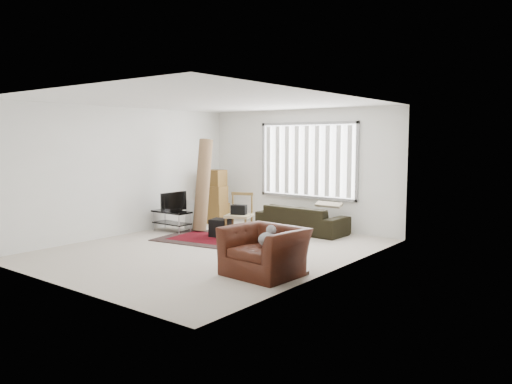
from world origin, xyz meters
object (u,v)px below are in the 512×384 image
(tv_stand, at_px, (172,217))
(side_chair, at_px, (239,213))
(moving_boxes, at_px, (215,198))
(armchair, at_px, (265,248))
(sofa, at_px, (302,215))

(tv_stand, distance_m, side_chair, 1.69)
(tv_stand, relative_size, moving_boxes, 0.71)
(moving_boxes, bearing_deg, tv_stand, -90.45)
(tv_stand, bearing_deg, armchair, -23.22)
(tv_stand, distance_m, moving_boxes, 1.45)
(armchair, bearing_deg, sofa, 117.26)
(moving_boxes, height_order, armchair, moving_boxes)
(sofa, bearing_deg, armchair, 115.31)
(sofa, height_order, side_chair, side_chair)
(sofa, distance_m, side_chair, 1.48)
(sofa, bearing_deg, side_chair, 64.20)
(moving_boxes, xyz_separation_m, side_chair, (1.64, -1.08, -0.09))
(armchair, bearing_deg, side_chair, 140.90)
(tv_stand, distance_m, armchair, 4.08)
(moving_boxes, bearing_deg, sofa, 5.66)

